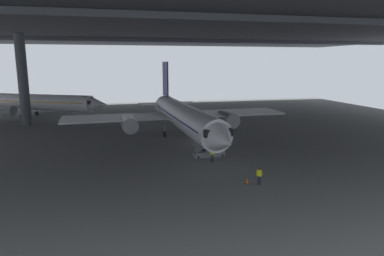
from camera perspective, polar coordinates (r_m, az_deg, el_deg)
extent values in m
plane|color=slate|center=(50.28, 1.03, -2.59)|extent=(110.00, 110.00, 0.00)
cylinder|color=#4C4F54|center=(70.98, -26.44, 7.15)|extent=(1.84, 1.84, 16.95)
cube|color=#38383D|center=(62.56, -2.17, 16.24)|extent=(121.00, 99.00, 1.20)
cube|color=#4C4F54|center=(38.62, 5.38, 18.01)|extent=(115.50, 0.50, 0.70)
cube|color=#4C4F54|center=(78.69, -4.58, 14.39)|extent=(115.50, 0.50, 0.70)
cylinder|color=white|center=(52.06, -1.30, 1.86)|extent=(5.27, 29.21, 3.90)
cone|color=white|center=(36.83, 5.19, -1.99)|extent=(4.04, 4.85, 3.82)
cube|color=black|center=(38.98, 3.90, -0.52)|extent=(3.44, 2.88, 0.86)
cone|color=white|center=(67.73, -4.83, 4.27)|extent=(3.61, 6.39, 3.31)
cube|color=navy|center=(64.94, -4.47, 8.19)|extent=(0.44, 4.26, 6.38)
cube|color=white|center=(64.89, -1.85, 4.18)|extent=(5.11, 3.42, 0.16)
cube|color=white|center=(63.78, -6.62, 3.99)|extent=(5.11, 3.42, 0.16)
cube|color=white|center=(59.78, 6.95, 2.58)|extent=(16.62, 7.85, 0.24)
cylinder|color=#9EA3A8|center=(57.20, 5.95, 1.54)|extent=(2.65, 5.18, 2.42)
cube|color=white|center=(55.17, -12.77, 1.69)|extent=(16.62, 7.85, 0.24)
cylinder|color=#9EA3A8|center=(53.34, -10.50, 0.73)|extent=(2.65, 5.18, 2.42)
cube|color=navy|center=(52.01, -1.30, 2.17)|extent=(5.25, 27.09, 0.16)
cylinder|color=#9EA3A8|center=(43.35, 2.01, -3.10)|extent=(0.20, 0.20, 1.15)
cylinder|color=black|center=(43.55, 2.01, -4.12)|extent=(0.34, 0.91, 0.90)
cylinder|color=#9EA3A8|center=(55.82, 0.50, 0.08)|extent=(0.20, 0.20, 1.15)
cylinder|color=black|center=(55.98, 0.50, -0.72)|extent=(0.34, 0.91, 0.90)
cylinder|color=#9EA3A8|center=(54.61, -4.63, -0.20)|extent=(0.20, 0.20, 1.15)
cylinder|color=black|center=(54.77, -4.62, -1.02)|extent=(0.34, 0.91, 0.90)
cube|color=slate|center=(43.59, 2.79, -4.25)|extent=(3.98, 1.68, 0.70)
cube|color=slate|center=(43.14, 2.82, -1.85)|extent=(3.69, 1.47, 3.14)
cube|color=slate|center=(43.43, 5.06, 0.25)|extent=(1.16, 1.35, 0.12)
cylinder|color=black|center=(43.89, 4.79, 1.04)|extent=(0.06, 0.06, 1.00)
cylinder|color=black|center=(42.79, 5.36, 0.77)|extent=(0.06, 0.06, 1.00)
cylinder|color=black|center=(44.80, 4.44, -4.12)|extent=(0.31, 0.13, 0.30)
cylinder|color=black|center=(43.54, 5.09, -4.58)|extent=(0.31, 0.13, 0.30)
cylinder|color=black|center=(43.81, 0.51, -4.43)|extent=(0.31, 0.13, 0.30)
cylinder|color=black|center=(42.52, 1.05, -4.91)|extent=(0.31, 0.13, 0.30)
cylinder|color=#232838|center=(34.23, 11.01, -8.60)|extent=(0.14, 0.14, 0.87)
cylinder|color=#232838|center=(34.25, 11.32, -8.60)|extent=(0.14, 0.14, 0.87)
cube|color=yellow|center=(34.00, 11.21, -7.42)|extent=(0.41, 0.33, 0.62)
cylinder|color=yellow|center=(33.97, 10.82, -7.36)|extent=(0.09, 0.09, 0.59)
cylinder|color=yellow|center=(34.01, 11.60, -7.37)|extent=(0.09, 0.09, 0.59)
sphere|color=brown|center=(33.86, 11.24, -6.71)|extent=(0.24, 0.24, 0.24)
cylinder|color=#232838|center=(41.09, 3.29, -5.08)|extent=(0.14, 0.14, 0.87)
cylinder|color=#232838|center=(41.11, 3.54, -5.08)|extent=(0.14, 0.14, 0.87)
cube|color=yellow|center=(40.90, 3.43, -4.08)|extent=(0.39, 0.28, 0.62)
cylinder|color=yellow|center=(40.87, 3.11, -4.04)|extent=(0.09, 0.09, 0.59)
cylinder|color=yellow|center=(40.93, 3.75, -4.03)|extent=(0.09, 0.09, 0.59)
sphere|color=brown|center=(40.79, 3.43, -3.48)|extent=(0.24, 0.24, 0.24)
cylinder|color=white|center=(80.81, -24.34, 3.97)|extent=(24.23, 15.07, 3.44)
cone|color=white|center=(72.67, -15.47, 3.87)|extent=(5.22, 4.91, 3.37)
cube|color=black|center=(73.73, -16.95, 4.22)|extent=(3.50, 3.71, 0.76)
cube|color=white|center=(89.96, -29.01, 4.51)|extent=(4.54, 5.18, 0.16)
cube|color=white|center=(90.35, -22.85, 4.50)|extent=(12.27, 15.62, 0.24)
cylinder|color=#9EA3A8|center=(87.92, -22.53, 3.97)|extent=(4.94, 3.98, 2.13)
cylinder|color=#9EA3A8|center=(77.06, -28.94, 2.57)|extent=(4.94, 3.98, 2.13)
cube|color=orange|center=(80.78, -24.35, 4.15)|extent=(22.60, 14.25, 0.16)
cylinder|color=#9EA3A8|center=(75.97, -19.16, 2.38)|extent=(0.20, 0.20, 1.15)
cylinder|color=black|center=(76.09, -19.12, 1.78)|extent=(0.94, 0.69, 0.90)
cylinder|color=#9EA3A8|center=(84.40, -24.57, 2.79)|extent=(0.20, 0.20, 1.15)
cylinder|color=black|center=(84.50, -24.53, 2.25)|extent=(0.94, 0.69, 0.90)
cylinder|color=#9EA3A8|center=(80.90, -26.63, 2.31)|extent=(0.20, 0.20, 1.15)
cylinder|color=black|center=(81.01, -26.58, 1.75)|extent=(0.94, 0.69, 0.90)
cube|color=black|center=(34.47, 9.20, -9.13)|extent=(0.36, 0.36, 0.04)
cone|color=orange|center=(34.37, 9.21, -8.66)|extent=(0.30, 0.30, 0.56)
cube|color=yellow|center=(62.71, 2.51, 0.63)|extent=(1.62, 2.40, 0.70)
cylinder|color=black|center=(62.33, 3.29, 0.25)|extent=(0.27, 0.47, 0.44)
cylinder|color=black|center=(61.82, 2.39, 0.17)|extent=(0.27, 0.47, 0.44)
cylinder|color=black|center=(63.71, 2.61, 0.49)|extent=(0.27, 0.47, 0.44)
cylinder|color=black|center=(63.22, 1.73, 0.41)|extent=(0.27, 0.47, 0.44)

